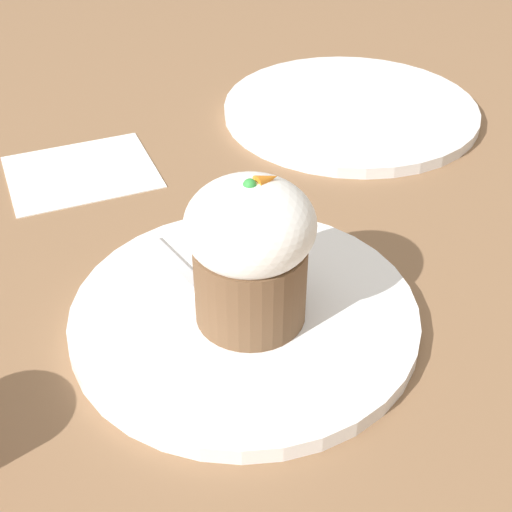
# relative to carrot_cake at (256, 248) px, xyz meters

# --- Properties ---
(ground_plane) EXTENTS (4.00, 4.00, 0.00)m
(ground_plane) POSITION_rel_carrot_cake_xyz_m (-0.00, 0.01, -0.07)
(ground_plane) COLOR #846042
(dessert_plate) EXTENTS (0.26, 0.26, 0.01)m
(dessert_plate) POSITION_rel_carrot_cake_xyz_m (-0.00, 0.01, -0.06)
(dessert_plate) COLOR white
(dessert_plate) RESTS_ON ground_plane
(carrot_cake) EXTENTS (0.09, 0.09, 0.11)m
(carrot_cake) POSITION_rel_carrot_cake_xyz_m (0.00, 0.00, 0.00)
(carrot_cake) COLOR brown
(carrot_cake) RESTS_ON dessert_plate
(spoon) EXTENTS (0.03, 0.13, 0.01)m
(spoon) POSITION_rel_carrot_cake_xyz_m (-0.02, 0.03, -0.05)
(spoon) COLOR silver
(spoon) RESTS_ON dessert_plate
(side_plate) EXTENTS (0.28, 0.28, 0.01)m
(side_plate) POSITION_rel_carrot_cake_xyz_m (0.28, 0.23, -0.06)
(side_plate) COLOR white
(side_plate) RESTS_ON ground_plane
(paper_napkin) EXTENTS (0.16, 0.14, 0.00)m
(paper_napkin) POSITION_rel_carrot_cake_xyz_m (-0.02, 0.28, -0.07)
(paper_napkin) COLOR white
(paper_napkin) RESTS_ON ground_plane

